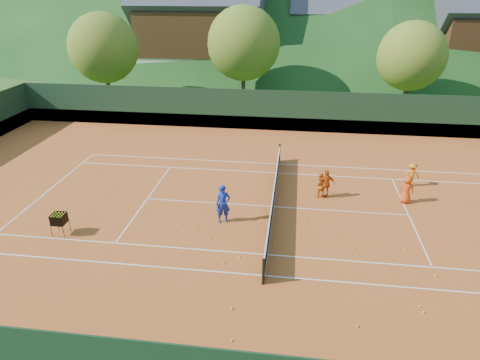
# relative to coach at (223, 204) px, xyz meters

# --- Properties ---
(ground) EXTENTS (400.00, 400.00, 0.00)m
(ground) POSITION_rel_coach_xyz_m (2.18, 1.75, -0.93)
(ground) COLOR #2B4D18
(ground) RESTS_ON ground
(clay_court) EXTENTS (40.00, 24.00, 0.02)m
(clay_court) POSITION_rel_coach_xyz_m (2.18, 1.75, -0.92)
(clay_court) COLOR #AF4E1C
(clay_court) RESTS_ON ground
(coach) EXTENTS (0.77, 0.62, 1.82)m
(coach) POSITION_rel_coach_xyz_m (0.00, 0.00, 0.00)
(coach) COLOR navy
(coach) RESTS_ON clay_court
(student_a) EXTENTS (0.75, 0.65, 1.30)m
(student_a) POSITION_rel_coach_xyz_m (4.43, 3.17, -0.26)
(student_a) COLOR orange
(student_a) RESTS_ON clay_court
(student_b) EXTENTS (0.96, 0.56, 1.53)m
(student_b) POSITION_rel_coach_xyz_m (4.75, 3.09, -0.15)
(student_b) COLOR #D85A13
(student_b) RESTS_ON clay_court
(student_c) EXTENTS (0.71, 0.47, 1.44)m
(student_c) POSITION_rel_coach_xyz_m (8.66, 3.06, -0.19)
(student_c) COLOR #E04F13
(student_c) RESTS_ON clay_court
(student_d) EXTENTS (0.87, 0.52, 1.32)m
(student_d) POSITION_rel_coach_xyz_m (9.36, 5.12, -0.25)
(student_d) COLOR orange
(student_d) RESTS_ON clay_court
(tennis_ball_0) EXTENTS (0.07, 0.07, 0.07)m
(tennis_ball_0) POSITION_rel_coach_xyz_m (8.55, -2.93, -0.88)
(tennis_ball_0) COLOR #DFF128
(tennis_ball_0) RESTS_ON clay_court
(tennis_ball_1) EXTENTS (0.07, 0.07, 0.07)m
(tennis_ball_1) POSITION_rel_coach_xyz_m (7.60, -5.03, -0.88)
(tennis_ball_1) COLOR #DFF128
(tennis_ball_1) RESTS_ON clay_court
(tennis_ball_2) EXTENTS (0.07, 0.07, 0.07)m
(tennis_ball_2) POSITION_rel_coach_xyz_m (5.76, -1.45, -0.88)
(tennis_ball_2) COLOR #DFF128
(tennis_ball_2) RESTS_ON clay_court
(tennis_ball_3) EXTENTS (0.07, 0.07, 0.07)m
(tennis_ball_3) POSITION_rel_coach_xyz_m (3.79, 0.87, -0.88)
(tennis_ball_3) COLOR #DFF128
(tennis_ball_3) RESTS_ON clay_court
(tennis_ball_4) EXTENTS (0.07, 0.07, 0.07)m
(tennis_ball_4) POSITION_rel_coach_xyz_m (2.41, -1.51, -0.88)
(tennis_ball_4) COLOR #DFF128
(tennis_ball_4) RESTS_ON clay_court
(tennis_ball_6) EXTENTS (0.07, 0.07, 0.07)m
(tennis_ball_6) POSITION_rel_coach_xyz_m (1.70, 0.17, -0.88)
(tennis_ball_6) COLOR #DFF128
(tennis_ball_6) RESTS_ON clay_court
(tennis_ball_7) EXTENTS (0.07, 0.07, 0.07)m
(tennis_ball_7) POSITION_rel_coach_xyz_m (7.53, -4.76, -0.88)
(tennis_ball_7) COLOR #DFF128
(tennis_ball_7) RESTS_ON clay_court
(tennis_ball_8) EXTENTS (0.07, 0.07, 0.07)m
(tennis_ball_8) POSITION_rel_coach_xyz_m (-1.13, -0.42, -0.88)
(tennis_ball_8) COLOR #DFF128
(tennis_ball_8) RESTS_ON clay_court
(tennis_ball_9) EXTENTS (0.07, 0.07, 0.07)m
(tennis_ball_9) POSITION_rel_coach_xyz_m (5.34, -5.97, -0.88)
(tennis_ball_9) COLOR #DFF128
(tennis_ball_9) RESTS_ON clay_court
(tennis_ball_10) EXTENTS (0.07, 0.07, 0.07)m
(tennis_ball_10) POSITION_rel_coach_xyz_m (1.25, -5.69, -0.88)
(tennis_ball_10) COLOR #DFF128
(tennis_ball_10) RESTS_ON clay_court
(tennis_ball_11) EXTENTS (0.07, 0.07, 0.07)m
(tennis_ball_11) POSITION_rel_coach_xyz_m (-1.85, -0.64, -0.88)
(tennis_ball_11) COLOR #DFF128
(tennis_ball_11) RESTS_ON clay_court
(tennis_ball_12) EXTENTS (0.07, 0.07, 0.07)m
(tennis_ball_12) POSITION_rel_coach_xyz_m (0.55, -3.21, -0.88)
(tennis_ball_12) COLOR #DFF128
(tennis_ball_12) RESTS_ON clay_court
(tennis_ball_13) EXTENTS (0.07, 0.07, 0.07)m
(tennis_ball_13) POSITION_rel_coach_xyz_m (5.07, -0.36, -0.88)
(tennis_ball_13) COLOR #DFF128
(tennis_ball_13) RESTS_ON clay_court
(tennis_ball_15) EXTENTS (0.07, 0.07, 0.07)m
(tennis_ball_15) POSITION_rel_coach_xyz_m (1.12, -2.73, -0.88)
(tennis_ball_15) COLOR #DFF128
(tennis_ball_15) RESTS_ON clay_court
(tennis_ball_16) EXTENTS (0.07, 0.07, 0.07)m
(tennis_ball_16) POSITION_rel_coach_xyz_m (-0.35, -1.54, -0.88)
(tennis_ball_16) COLOR #DFF128
(tennis_ball_16) RESTS_ON clay_court
(tennis_ball_17) EXTENTS (0.07, 0.07, 0.07)m
(tennis_ball_17) POSITION_rel_coach_xyz_m (2.37, -0.52, -0.88)
(tennis_ball_17) COLOR #DFF128
(tennis_ball_17) RESTS_ON clay_court
(tennis_ball_18) EXTENTS (0.07, 0.07, 0.07)m
(tennis_ball_18) POSITION_rel_coach_xyz_m (1.47, -7.09, -0.88)
(tennis_ball_18) COLOR #DFF128
(tennis_ball_18) RESTS_ON clay_court
(tennis_ball_19) EXTENTS (0.07, 0.07, 0.07)m
(tennis_ball_19) POSITION_rel_coach_xyz_m (3.49, -0.53, -0.88)
(tennis_ball_19) COLOR #DFF128
(tennis_ball_19) RESTS_ON clay_court
(tennis_ball_20) EXTENTS (0.07, 0.07, 0.07)m
(tennis_ball_20) POSITION_rel_coach_xyz_m (7.80, -1.26, -0.88)
(tennis_ball_20) COLOR #DFF128
(tennis_ball_20) RESTS_ON clay_court
(tennis_ball_21) EXTENTS (0.07, 0.07, 0.07)m
(tennis_ball_21) POSITION_rel_coach_xyz_m (-1.07, -0.87, -0.88)
(tennis_ball_21) COLOR #DFF128
(tennis_ball_21) RESTS_ON clay_court
(tennis_ball_22) EXTENTS (0.07, 0.07, 0.07)m
(tennis_ball_22) POSITION_rel_coach_xyz_m (-3.64, 0.09, -0.88)
(tennis_ball_22) COLOR #DFF128
(tennis_ball_22) RESTS_ON clay_court
(court_lines) EXTENTS (23.83, 11.03, 0.00)m
(court_lines) POSITION_rel_coach_xyz_m (2.18, 1.75, -0.91)
(court_lines) COLOR white
(court_lines) RESTS_ON clay_court
(tennis_net) EXTENTS (0.10, 12.07, 1.10)m
(tennis_net) POSITION_rel_coach_xyz_m (2.18, 1.75, -0.41)
(tennis_net) COLOR black
(tennis_net) RESTS_ON clay_court
(perimeter_fence) EXTENTS (40.40, 24.24, 3.00)m
(perimeter_fence) POSITION_rel_coach_xyz_m (2.18, 1.75, 0.34)
(perimeter_fence) COLOR black
(perimeter_fence) RESTS_ON clay_court
(ball_hopper) EXTENTS (0.57, 0.57, 1.00)m
(ball_hopper) POSITION_rel_coach_xyz_m (-6.81, -2.00, -0.17)
(ball_hopper) COLOR black
(ball_hopper) RESTS_ON clay_court
(chalet_left) EXTENTS (13.80, 9.93, 12.92)m
(chalet_left) POSITION_rel_coach_xyz_m (-7.82, 31.75, 4.71)
(chalet_left) COLOR beige
(chalet_left) RESTS_ON ground
(chalet_mid) EXTENTS (12.65, 8.82, 11.45)m
(chalet_mid) POSITION_rel_coach_xyz_m (8.18, 35.75, 4.06)
(chalet_mid) COLOR beige
(chalet_mid) RESTS_ON ground
(tree_a) EXTENTS (6.00, 6.00, 7.88)m
(tree_a) POSITION_rel_coach_xyz_m (-13.82, 19.75, 3.94)
(tree_a) COLOR #3F2919
(tree_a) RESTS_ON ground
(tree_b) EXTENTS (6.40, 6.40, 8.40)m
(tree_b) POSITION_rel_coach_xyz_m (-1.82, 21.75, 4.26)
(tree_b) COLOR #422B1A
(tree_b) RESTS_ON ground
(tree_c) EXTENTS (5.60, 5.60, 7.35)m
(tree_c) POSITION_rel_coach_xyz_m (12.18, 20.75, 3.61)
(tree_c) COLOR #3F2719
(tree_c) RESTS_ON ground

